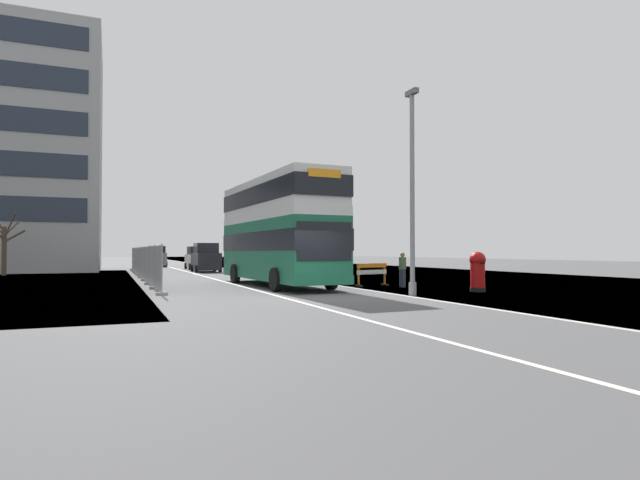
% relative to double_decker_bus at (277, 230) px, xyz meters
% --- Properties ---
extents(ground, '(140.00, 280.00, 0.10)m').
position_rel_double_decker_bus_xyz_m(ground, '(0.28, -6.70, -2.77)').
color(ground, '#4C4C4F').
extents(double_decker_bus, '(3.18, 10.97, 5.11)m').
position_rel_double_decker_bus_xyz_m(double_decker_bus, '(0.00, 0.00, 0.00)').
color(double_decker_bus, '#196042').
rests_on(double_decker_bus, ground).
extents(lamppost_foreground, '(0.29, 0.70, 7.87)m').
position_rel_double_decker_bus_xyz_m(lamppost_foreground, '(3.11, -7.19, 0.99)').
color(lamppost_foreground, gray).
rests_on(lamppost_foreground, ground).
extents(red_pillar_postbox, '(0.67, 0.67, 1.67)m').
position_rel_double_decker_bus_xyz_m(red_pillar_postbox, '(6.65, -6.60, -1.81)').
color(red_pillar_postbox, black).
rests_on(red_pillar_postbox, ground).
extents(roadworks_barrier, '(1.83, 0.82, 1.10)m').
position_rel_double_decker_bus_xyz_m(roadworks_barrier, '(4.13, -1.99, -2.03)').
color(roadworks_barrier, orange).
rests_on(roadworks_barrier, ground).
extents(construction_site_fence, '(0.44, 27.40, 1.97)m').
position_rel_double_decker_bus_xyz_m(construction_site_fence, '(-5.71, 10.10, -1.78)').
color(construction_site_fence, '#A8AAAD').
rests_on(construction_site_fence, ground).
extents(car_oncoming_near, '(2.06, 3.82, 2.33)m').
position_rel_double_decker_bus_xyz_m(car_oncoming_near, '(-0.32, 18.20, -1.64)').
color(car_oncoming_near, black).
rests_on(car_oncoming_near, ground).
extents(car_receding_mid, '(1.92, 4.52, 2.10)m').
position_rel_double_decker_bus_xyz_m(car_receding_mid, '(-0.05, 24.28, -1.73)').
color(car_receding_mid, silver).
rests_on(car_receding_mid, ground).
extents(car_receding_far, '(2.02, 3.81, 2.22)m').
position_rel_double_decker_bus_xyz_m(car_receding_far, '(-2.87, 34.01, -1.68)').
color(car_receding_far, slate).
rests_on(car_receding_far, ground).
extents(bare_tree_far_verge_near, '(2.96, 2.64, 4.49)m').
position_rel_double_decker_bus_xyz_m(bare_tree_far_verge_near, '(-14.35, 17.37, -0.54)').
color(bare_tree_far_verge_near, '#4C3D2D').
rests_on(bare_tree_far_verge_near, ground).
extents(bare_tree_far_verge_mid, '(2.30, 2.43, 5.74)m').
position_rel_double_decker_bus_xyz_m(bare_tree_far_verge_mid, '(-9.96, 37.57, 0.07)').
color(bare_tree_far_verge_mid, '#4C3D2D').
rests_on(bare_tree_far_verge_mid, ground).
extents(pedestrian_at_kerb, '(0.34, 0.34, 1.63)m').
position_rel_double_decker_bus_xyz_m(pedestrian_at_kerb, '(5.11, -3.18, -1.90)').
color(pedestrian_at_kerb, '#2D3342').
rests_on(pedestrian_at_kerb, ground).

